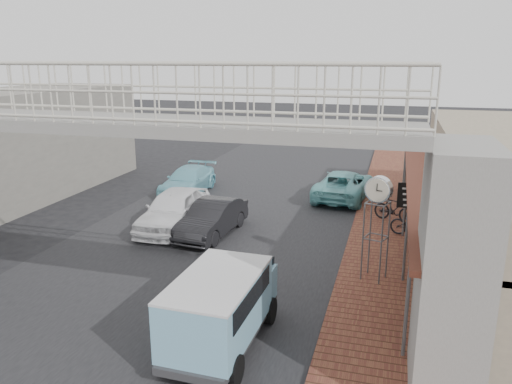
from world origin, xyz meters
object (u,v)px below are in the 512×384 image
Objects in this scene: motorcycle_near at (415,225)px; dark_sedan at (212,218)px; angkot_curb at (344,185)px; street_clock at (379,194)px; arrow_sign at (438,198)px; angkot_far at (188,181)px; motorcycle_far at (394,209)px; angkot_van at (221,301)px; white_hatchback at (174,209)px.

dark_sedan is at bearing 119.15° from motorcycle_near.
street_clock is at bearing 107.36° from angkot_curb.
dark_sedan is 0.82× the size of angkot_curb.
arrow_sign is (0.48, -2.45, 1.71)m from motorcycle_near.
angkot_curb is at bearing 7.64° from angkot_far.
dark_sedan reaches higher than motorcycle_far.
motorcycle_near is at bearing 64.35° from angkot_van.
motorcycle_near is at bearing -20.70° from angkot_far.
angkot_curb is (5.88, 6.15, -0.10)m from white_hatchback.
white_hatchback is 2.50× the size of motorcycle_near.
street_clock reaches higher than motorcycle_near.
arrow_sign is (1.23, -4.15, 1.67)m from motorcycle_far.
angkot_far is at bearing 14.21° from angkot_curb.
angkot_far is (-3.28, 5.32, -0.02)m from dark_sedan.
angkot_curb is 8.35m from arrow_sign.
angkot_van is 1.39× the size of arrow_sign.
white_hatchback is at bearing 115.16° from motorcycle_near.
street_clock reaches higher than angkot_far.
motorcycle_far is at bearing 102.94° from street_clock.
dark_sedan reaches higher than motorcycle_near.
white_hatchback is 1.04× the size of angkot_far.
arrow_sign is at bearing -30.39° from angkot_far.
dark_sedan is at bearing -12.02° from white_hatchback.
angkot_far is 2.51× the size of motorcycle_far.
angkot_curb is 3.99m from motorcycle_far.
arrow_sign is at bearing 52.93° from angkot_van.
dark_sedan is 7.45m from motorcycle_near.
angkot_curb is at bearing 119.57° from street_clock.
motorcycle_near is (3.09, -4.93, -0.09)m from angkot_curb.
dark_sedan reaches higher than angkot_far.
white_hatchback is at bearing 133.80° from motorcycle_far.
motorcycle_near is (10.57, -3.81, -0.06)m from angkot_far.
angkot_curb is 9.35m from street_clock.
angkot_van is at bearing -132.35° from arrow_sign.
motorcycle_far is (6.54, 3.22, -0.03)m from dark_sedan.
angkot_van is 7.90m from arrow_sign.
white_hatchback is 1.71m from dark_sedan.
angkot_far is at bearing 87.61° from motorcycle_near.
angkot_curb is 7.56m from angkot_far.
angkot_curb is 13.55m from angkot_van.
arrow_sign is at bearing -1.94° from dark_sedan.
arrow_sign reaches higher than angkot_far.
arrow_sign is at bearing -139.24° from motorcycle_far.
angkot_curb is 1.11× the size of angkot_far.
street_clock is 2.36m from arrow_sign.
dark_sedan is 1.26× the size of street_clock.
angkot_curb is (4.20, 6.44, 0.02)m from dark_sedan.
dark_sedan is 6.86m from street_clock.
angkot_curb is at bearing 49.51° from motorcycle_near.
angkot_van is (-1.31, -13.48, 0.49)m from angkot_curb.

